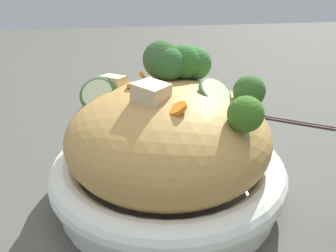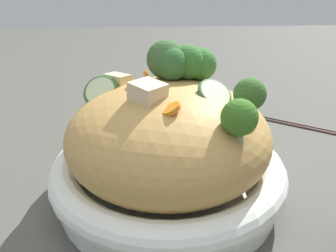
% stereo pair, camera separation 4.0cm
% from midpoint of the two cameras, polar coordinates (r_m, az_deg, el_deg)
% --- Properties ---
extents(ground_plane, '(3.00, 3.00, 0.00)m').
position_cam_midpoint_polar(ground_plane, '(0.45, 2.60, -11.42)').
color(ground_plane, '#494943').
extents(serving_bowl, '(0.30, 0.30, 0.06)m').
position_cam_midpoint_polar(serving_bowl, '(0.43, 2.67, -8.21)').
color(serving_bowl, white).
rests_on(serving_bowl, ground_plane).
extents(noodle_heap, '(0.25, 0.25, 0.13)m').
position_cam_midpoint_polar(noodle_heap, '(0.41, 2.84, -1.68)').
color(noodle_heap, tan).
rests_on(noodle_heap, serving_bowl).
extents(broccoli_florets, '(0.15, 0.18, 0.08)m').
position_cam_midpoint_polar(broccoli_florets, '(0.41, 6.89, 9.46)').
color(broccoli_florets, '#8DB573').
rests_on(broccoli_florets, serving_bowl).
extents(carrot_coins, '(0.11, 0.17, 0.04)m').
position_cam_midpoint_polar(carrot_coins, '(0.41, -2.82, 6.43)').
color(carrot_coins, orange).
rests_on(carrot_coins, serving_bowl).
extents(zucchini_slices, '(0.19, 0.10, 0.04)m').
position_cam_midpoint_polar(zucchini_slices, '(0.39, -1.73, 5.78)').
color(zucchini_slices, beige).
rests_on(zucchini_slices, serving_bowl).
extents(chicken_chunks, '(0.08, 0.12, 0.04)m').
position_cam_midpoint_polar(chicken_chunks, '(0.38, -2.66, 6.38)').
color(chicken_chunks, beige).
rests_on(chicken_chunks, serving_bowl).
extents(chopsticks_pair, '(0.21, 0.15, 0.01)m').
position_cam_midpoint_polar(chopsticks_pair, '(0.69, 21.52, 0.60)').
color(chopsticks_pair, black).
rests_on(chopsticks_pair, ground_plane).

